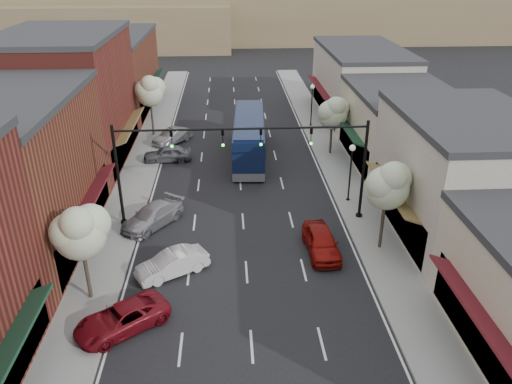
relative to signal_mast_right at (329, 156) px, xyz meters
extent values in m
plane|color=black|center=(-5.62, -8.00, -4.62)|extent=(160.00, 160.00, 0.00)
cube|color=gray|center=(-14.02, 10.50, -4.55)|extent=(2.80, 73.00, 0.15)
cube|color=gray|center=(2.78, 10.50, -4.55)|extent=(2.80, 73.00, 0.15)
cube|color=gray|center=(-12.62, 10.50, -4.55)|extent=(0.25, 73.00, 0.17)
cube|color=gray|center=(1.38, 10.50, -4.55)|extent=(0.25, 73.00, 0.17)
cube|color=brown|center=(-19.92, -2.00, -0.12)|extent=(9.00, 14.00, 9.00)
cube|color=black|center=(-15.72, -2.00, -3.02)|extent=(0.60, 11.90, 2.60)
cube|color=#57141B|center=(-14.92, -2.00, -1.52)|extent=(1.07, 9.80, 0.49)
cube|color=maroon|center=(-19.92, 12.00, 0.63)|extent=(9.00, 14.00, 10.50)
cube|color=#2D2D30|center=(-19.92, 12.00, 6.08)|extent=(9.20, 14.10, 0.40)
cube|color=black|center=(-15.72, 12.00, -3.02)|extent=(0.60, 11.90, 2.60)
cube|color=olive|center=(-14.92, 12.00, -1.52)|extent=(1.07, 9.80, 0.49)
cube|color=brown|center=(-19.92, 28.00, -0.62)|extent=(9.00, 18.00, 8.00)
cube|color=#2D2D30|center=(-19.92, 28.00, 3.58)|extent=(9.20, 18.10, 0.40)
cube|color=black|center=(-15.72, 28.00, -3.02)|extent=(0.60, 15.30, 2.60)
cube|color=#163725|center=(-14.92, 28.00, -1.52)|extent=(1.07, 12.60, 0.49)
cube|color=black|center=(4.48, -14.00, -3.02)|extent=(0.60, 10.20, 2.60)
cube|color=#57141B|center=(3.68, -14.00, -1.52)|extent=(1.07, 8.40, 0.49)
cube|color=beige|center=(8.18, -2.00, -0.87)|extent=(8.00, 12.00, 7.50)
cube|color=#2D2D30|center=(8.18, -2.00, 3.08)|extent=(8.20, 12.10, 0.40)
cube|color=black|center=(4.48, -2.00, -3.02)|extent=(0.60, 10.20, 2.60)
cube|color=olive|center=(3.68, -2.00, -1.52)|extent=(1.07, 8.40, 0.49)
cube|color=beige|center=(8.18, 10.00, -1.62)|extent=(8.00, 12.00, 6.00)
cube|color=#2D2D30|center=(8.18, 10.00, 1.58)|extent=(8.20, 12.10, 0.40)
cube|color=black|center=(4.48, 10.00, -3.02)|extent=(0.60, 10.20, 2.60)
cube|color=#163725|center=(3.68, 10.00, -1.52)|extent=(1.07, 8.40, 0.49)
cube|color=beige|center=(8.18, 24.00, -1.12)|extent=(8.00, 16.00, 7.00)
cube|color=#2D2D30|center=(8.18, 24.00, 2.58)|extent=(8.20, 16.10, 0.40)
cube|color=black|center=(4.48, 24.00, -3.02)|extent=(0.60, 13.60, 2.60)
cube|color=#57141B|center=(3.68, 24.00, -1.52)|extent=(1.07, 11.20, 0.49)
cube|color=#7A6647|center=(-5.62, 82.00, 1.38)|extent=(120.00, 30.00, 12.00)
cube|color=#7A6647|center=(-30.62, 70.00, -0.62)|extent=(50.00, 20.00, 8.00)
cylinder|color=black|center=(2.38, 0.00, -4.47)|extent=(0.44, 0.44, 0.30)
cylinder|color=black|center=(2.38, 0.00, -1.12)|extent=(0.20, 0.20, 7.00)
cylinder|color=black|center=(-1.62, 0.00, 1.98)|extent=(8.00, 0.14, 0.14)
imported|color=black|center=(-1.22, 0.00, 1.38)|extent=(0.18, 0.46, 1.10)
sphere|color=#19E533|center=(-1.22, -0.12, 0.96)|extent=(0.18, 0.18, 0.18)
imported|color=black|center=(-4.42, 0.00, 1.38)|extent=(0.18, 0.46, 1.10)
sphere|color=#19E533|center=(-4.42, -0.12, 0.96)|extent=(0.18, 0.18, 0.18)
cylinder|color=black|center=(-13.62, 0.00, -4.47)|extent=(0.44, 0.44, 0.30)
cylinder|color=black|center=(-13.62, 0.00, -1.12)|extent=(0.20, 0.20, 7.00)
cylinder|color=black|center=(-9.62, 0.00, 1.98)|extent=(8.00, 0.14, 0.14)
imported|color=black|center=(-10.02, 0.00, 1.38)|extent=(0.18, 0.46, 1.10)
sphere|color=#19E533|center=(-10.02, -0.12, 0.96)|extent=(0.18, 0.18, 0.18)
imported|color=black|center=(-6.82, 0.00, 1.38)|extent=(0.18, 0.46, 1.10)
sphere|color=#19E533|center=(-6.82, -0.12, 0.96)|extent=(0.18, 0.18, 0.18)
cylinder|color=#47382B|center=(2.68, -4.00, -2.77)|extent=(0.20, 0.20, 3.71)
sphere|color=#B5CB9C|center=(2.68, -4.00, -0.45)|extent=(2.60, 2.60, 2.60)
sphere|color=#B5CB9C|center=(3.18, -3.70, 0.02)|extent=(2.00, 2.00, 2.00)
sphere|color=#B5CB9C|center=(2.28, -4.30, -0.10)|extent=(1.90, 1.90, 1.90)
sphere|color=#B5CB9C|center=(2.78, -4.50, 0.48)|extent=(1.70, 1.70, 1.70)
cylinder|color=#47382B|center=(2.68, 12.00, -2.96)|extent=(0.20, 0.20, 3.33)
sphere|color=#B5CB9C|center=(2.68, 12.00, -0.88)|extent=(2.60, 2.60, 2.60)
sphere|color=#B5CB9C|center=(3.18, 12.30, -0.46)|extent=(2.00, 2.00, 2.00)
sphere|color=#B5CB9C|center=(2.28, 11.70, -0.57)|extent=(1.90, 1.90, 1.90)
sphere|color=#B5CB9C|center=(2.78, 11.50, -0.05)|extent=(1.70, 1.70, 1.70)
cylinder|color=#47382B|center=(-13.92, -8.00, -2.86)|extent=(0.20, 0.20, 3.52)
sphere|color=#B5CB9C|center=(-13.92, -8.00, -0.66)|extent=(2.60, 2.60, 2.60)
sphere|color=#B5CB9C|center=(-13.42, -7.70, -0.22)|extent=(2.00, 2.00, 2.00)
sphere|color=#B5CB9C|center=(-14.32, -8.30, -0.33)|extent=(1.90, 1.90, 1.90)
sphere|color=#B5CB9C|center=(-13.82, -8.50, 0.22)|extent=(1.70, 1.70, 1.70)
cylinder|color=#47382B|center=(-13.92, 18.00, -2.70)|extent=(0.20, 0.20, 3.84)
sphere|color=#B5CB9C|center=(-13.92, 18.00, -0.30)|extent=(2.60, 2.60, 2.60)
sphere|color=#B5CB9C|center=(-13.42, 18.30, 0.18)|extent=(2.00, 2.00, 2.00)
sphere|color=#B5CB9C|center=(-14.32, 17.70, 0.06)|extent=(1.90, 1.90, 1.90)
sphere|color=#B5CB9C|center=(-13.82, 17.50, 0.66)|extent=(1.70, 1.70, 1.70)
cylinder|color=black|center=(2.18, 2.50, -4.52)|extent=(0.28, 0.28, 0.20)
cylinder|color=black|center=(2.18, 2.50, -2.62)|extent=(0.12, 0.12, 4.00)
sphere|color=white|center=(2.18, 2.50, -0.40)|extent=(0.44, 0.44, 0.44)
cylinder|color=black|center=(2.18, 20.00, -4.52)|extent=(0.28, 0.28, 0.20)
cylinder|color=black|center=(2.18, 20.00, -2.62)|extent=(0.12, 0.12, 4.00)
sphere|color=white|center=(2.18, 20.00, -0.40)|extent=(0.44, 0.44, 0.44)
cube|color=#0E1839|center=(-4.66, 11.87, -2.68)|extent=(3.16, 11.92, 2.99)
cube|color=#595B60|center=(-4.66, 11.87, -4.08)|extent=(3.19, 11.94, 0.69)
cube|color=black|center=(-4.66, 11.87, -2.26)|extent=(3.18, 10.98, 1.08)
cube|color=#0E1839|center=(-4.66, 11.87, -1.13)|extent=(2.94, 11.44, 0.25)
cube|color=black|center=(-4.96, 6.03, -2.06)|extent=(2.05, 0.19, 1.18)
cylinder|color=black|center=(-6.03, 7.80, -4.11)|extent=(0.37, 1.04, 1.02)
cylinder|color=black|center=(-3.71, 7.68, -4.11)|extent=(0.37, 1.04, 1.02)
cylinder|color=black|center=(-5.62, 15.66, -4.11)|extent=(0.37, 1.04, 1.02)
cylinder|color=black|center=(-3.30, 15.54, -4.11)|extent=(0.37, 1.04, 1.02)
cylinder|color=black|center=(-5.69, 14.29, -4.11)|extent=(0.37, 1.04, 1.02)
cylinder|color=black|center=(-3.38, 14.17, -4.11)|extent=(0.37, 1.04, 1.02)
imported|color=maroon|center=(-1.01, -4.18, -3.86)|extent=(2.03, 4.57, 1.53)
imported|color=maroon|center=(-11.82, -10.42, -3.98)|extent=(4.96, 4.39, 1.28)
imported|color=silver|center=(-9.82, -5.92, -3.94)|extent=(4.31, 3.33, 1.37)
imported|color=#A1A0A6|center=(-11.67, -0.22, -3.92)|extent=(4.45, 5.07, 1.40)
imported|color=slate|center=(-11.82, 11.15, -3.92)|extent=(4.28, 2.13, 1.40)
imported|color=#96969B|center=(-11.82, 15.65, -3.92)|extent=(3.74, 4.28, 1.40)
camera|label=1|loc=(-6.44, -29.76, 11.98)|focal=35.00mm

